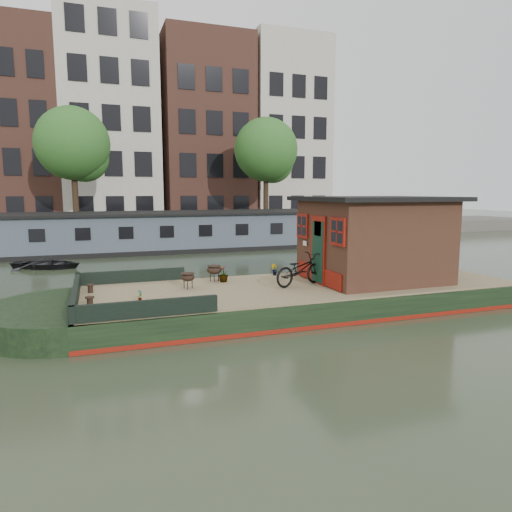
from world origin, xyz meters
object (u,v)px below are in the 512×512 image
object	(u,v)px
brazier_front	(188,281)
dinghy	(47,261)
cabin	(373,238)
bicycle	(300,270)
brazier_rear	(214,273)

from	to	relation	value
brazier_front	dinghy	bearing A→B (deg)	114.96
cabin	bicycle	world-z (taller)	cabin
cabin	bicycle	size ratio (longest dim) A/B	2.38
bicycle	cabin	bearing A→B (deg)	-107.06
brazier_front	brazier_rear	size ratio (longest dim) A/B	0.92
cabin	bicycle	xyz separation A→B (m)	(-2.35, -0.04, -0.79)
cabin	dinghy	distance (m)	13.75
bicycle	brazier_rear	xyz separation A→B (m)	(-2.08, 1.34, -0.21)
brazier_front	brazier_rear	bearing A→B (deg)	39.59
brazier_front	dinghy	size ratio (longest dim) A/B	0.15
cabin	dinghy	xyz separation A→B (m)	(-9.61, 9.71, -1.58)
cabin	brazier_front	xyz separation A→B (m)	(-5.34, 0.54, -1.02)
brazier_rear	cabin	bearing A→B (deg)	-16.27
bicycle	brazier_rear	size ratio (longest dim) A/B	3.66
cabin	brazier_rear	distance (m)	4.72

